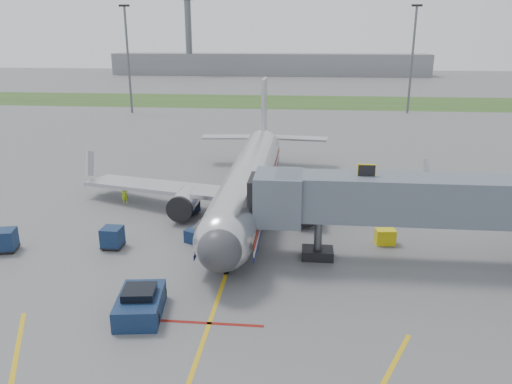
# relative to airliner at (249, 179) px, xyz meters

# --- Properties ---
(ground) EXTENTS (400.00, 400.00, 0.00)m
(ground) POSITION_rel_airliner_xyz_m (-0.00, -15.25, -2.65)
(ground) COLOR #565659
(ground) RESTS_ON ground
(grass_strip) EXTENTS (300.00, 25.00, 0.01)m
(grass_strip) POSITION_rel_airliner_xyz_m (-0.00, 74.75, -2.64)
(grass_strip) COLOR #2D4C1E
(grass_strip) RESTS_ON ground
(apron_markings) EXTENTS (21.52, 50.00, 0.01)m
(apron_markings) POSITION_rel_airliner_xyz_m (-0.00, -22.65, -2.64)
(apron_markings) COLOR gold
(apron_markings) RESTS_ON ground
(airliner) EXTENTS (32.10, 35.67, 10.25)m
(airliner) POSITION_rel_airliner_xyz_m (0.00, 0.00, 0.00)
(airliner) COLOR silver
(airliner) RESTS_ON ground
(jet_bridge) EXTENTS (25.30, 4.00, 6.90)m
(jet_bridge) POSITION_rel_airliner_xyz_m (12.86, -10.25, 1.82)
(jet_bridge) COLOR slate
(jet_bridge) RESTS_ON ground
(light_mast_left) EXTENTS (2.00, 0.44, 20.40)m
(light_mast_left) POSITION_rel_airliner_xyz_m (-30.00, 54.75, 8.13)
(light_mast_left) COLOR #595B60
(light_mast_left) RESTS_ON ground
(light_mast_right) EXTENTS (2.00, 0.44, 20.40)m
(light_mast_right) POSITION_rel_airliner_xyz_m (25.00, 59.75, 8.13)
(light_mast_right) COLOR #595B60
(light_mast_right) RESTS_ON ground
(distant_terminal) EXTENTS (120.00, 14.00, 8.00)m
(distant_terminal) POSITION_rel_airliner_xyz_m (-10.00, 154.75, 1.35)
(distant_terminal) COLOR slate
(distant_terminal) RESTS_ON ground
(control_tower) EXTENTS (4.00, 4.00, 30.00)m
(control_tower) POSITION_rel_airliner_xyz_m (-40.00, 149.75, 14.68)
(control_tower) COLOR #595B60
(control_tower) RESTS_ON ground
(pushback_tug) EXTENTS (2.90, 4.20, 1.63)m
(pushback_tug) POSITION_rel_airliner_xyz_m (-4.00, -18.75, -1.96)
(pushback_tug) COLOR #0E1D3D
(pushback_tug) RESTS_ON ground
(baggage_cart_a) EXTENTS (1.99, 1.99, 1.68)m
(baggage_cart_a) POSITION_rel_airliner_xyz_m (-5.13, -2.14, -1.79)
(baggage_cart_a) COLOR #0E1D3D
(baggage_cart_a) RESTS_ON ground
(baggage_cart_b) EXTENTS (1.83, 1.83, 1.63)m
(baggage_cart_b) POSITION_rel_airliner_xyz_m (-16.49, -11.34, -1.81)
(baggage_cart_b) COLOR #0E1D3D
(baggage_cart_b) RESTS_ON ground
(baggage_cart_c) EXTENTS (1.49, 1.49, 1.58)m
(baggage_cart_c) POSITION_rel_airliner_xyz_m (-8.99, -9.99, -1.84)
(baggage_cart_c) COLOR #0E1D3D
(baggage_cart_c) RESTS_ON ground
(belt_loader) EXTENTS (3.11, 4.81, 2.30)m
(belt_loader) POSITION_rel_airliner_xyz_m (-2.48, -7.07, -2.07)
(belt_loader) COLOR #0E1D3D
(belt_loader) RESTS_ON ground
(ground_power_cart) EXTENTS (1.52, 1.10, 1.15)m
(ground_power_cart) POSITION_rel_airliner_xyz_m (11.09, -7.25, -2.08)
(ground_power_cart) COLOR yellow
(ground_power_cart) RESTS_ON ground
(ramp_worker) EXTENTS (0.75, 0.69, 1.71)m
(ramp_worker) POSITION_rel_airliner_xyz_m (-11.62, -0.06, -1.79)
(ramp_worker) COLOR #B9E31A
(ramp_worker) RESTS_ON ground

